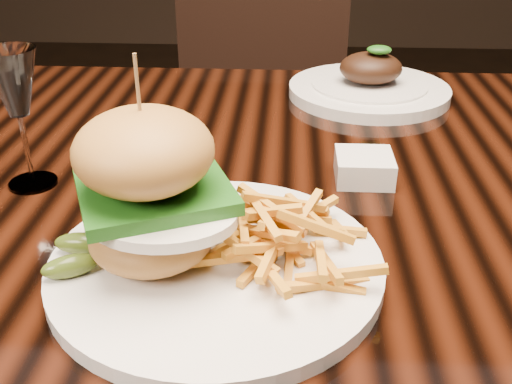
# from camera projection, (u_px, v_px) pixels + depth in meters

# --- Properties ---
(dining_table) EXTENTS (1.60, 0.90, 0.75)m
(dining_table) POSITION_uv_depth(u_px,v_px,m) (254.00, 238.00, 0.73)
(dining_table) COLOR black
(dining_table) RESTS_ON ground
(burger_plate) EXTENTS (0.30, 0.30, 0.20)m
(burger_plate) POSITION_uv_depth(u_px,v_px,m) (201.00, 224.00, 0.52)
(burger_plate) COLOR silver
(burger_plate) RESTS_ON dining_table
(ramekin) EXTENTS (0.08, 0.08, 0.03)m
(ramekin) POSITION_uv_depth(u_px,v_px,m) (364.00, 167.00, 0.70)
(ramekin) COLOR silver
(ramekin) RESTS_ON dining_table
(wine_glass) EXTENTS (0.06, 0.06, 0.16)m
(wine_glass) POSITION_uv_depth(u_px,v_px,m) (15.00, 88.00, 0.64)
(wine_glass) COLOR white
(wine_glass) RESTS_ON dining_table
(far_dish) EXTENTS (0.26, 0.26, 0.09)m
(far_dish) POSITION_uv_depth(u_px,v_px,m) (369.00, 86.00, 0.96)
(far_dish) COLOR silver
(far_dish) RESTS_ON dining_table
(chair_far) EXTENTS (0.48, 0.48, 0.95)m
(chair_far) POSITION_uv_depth(u_px,v_px,m) (258.00, 98.00, 1.58)
(chair_far) COLOR black
(chair_far) RESTS_ON ground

